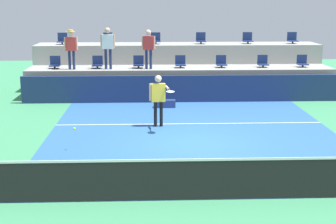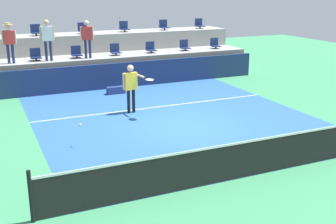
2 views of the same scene
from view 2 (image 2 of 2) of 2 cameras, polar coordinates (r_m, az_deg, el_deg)
name	(u,v)px [view 2 (image 2 of 2)]	position (r m, az deg, el deg)	size (l,w,h in m)	color
ground_plane	(185,126)	(13.71, 2.22, -1.89)	(40.00, 40.00, 0.00)	#388456
court_inner_paint	(172,118)	(14.56, 0.48, -0.74)	(9.00, 10.00, 0.01)	#285693
court_service_line	(156,107)	(15.79, -1.64, 0.65)	(9.00, 0.06, 0.00)	white
tennis_net	(260,155)	(10.33, 12.17, -5.65)	(10.48, 0.08, 1.07)	black
sponsor_backboard	(124,75)	(18.95, -5.85, 4.96)	(13.00, 0.16, 1.10)	navy
seating_tier_lower	(115,68)	(20.15, -7.04, 5.84)	(13.00, 1.80, 1.25)	gray
seating_tier_upper	(104,54)	(21.78, -8.51, 7.72)	(13.00, 1.80, 2.10)	gray
stadium_chair_lower_left	(36,55)	(19.22, -17.26, 7.24)	(0.44, 0.40, 0.52)	#2D2D33
stadium_chair_lower_mid_left	(76,53)	(19.50, -12.14, 7.74)	(0.44, 0.40, 0.52)	#2D2D33
stadium_chair_lower_center	(115,50)	(19.95, -7.06, 8.17)	(0.44, 0.40, 0.52)	#2D2D33
stadium_chair_lower_mid_right	(151,48)	(20.53, -2.32, 8.52)	(0.44, 0.40, 0.52)	#2D2D33
stadium_chair_lower_right	(185,46)	(21.26, 2.24, 8.80)	(0.44, 0.40, 0.52)	#2D2D33
stadium_chair_lower_far_right	(215,44)	(22.07, 6.31, 9.00)	(0.44, 0.40, 0.52)	#2D2D33
stadium_chair_upper_left	(36,31)	(20.93, -17.26, 10.30)	(0.44, 0.40, 0.52)	#2D2D33
stadium_chair_upper_mid_left	(83,29)	(21.31, -11.32, 10.82)	(0.44, 0.40, 0.52)	#2D2D33
stadium_chair_upper_mid_right	(124,27)	(21.87, -5.88, 11.19)	(0.44, 0.40, 0.52)	#2D2D33
stadium_chair_upper_right	(164,26)	(22.65, -0.56, 11.46)	(0.44, 0.40, 0.52)	#2D2D33
stadium_chair_upper_far_right	(199,24)	(23.56, 4.20, 11.61)	(0.44, 0.40, 0.52)	#2D2D33
tennis_player	(131,84)	(14.89, -4.92, 3.76)	(0.80, 1.18, 1.72)	black
spectator_with_hat	(9,39)	(18.64, -20.46, 9.13)	(0.57, 0.41, 1.66)	navy
spectator_in_white	(47,36)	(18.80, -15.83, 9.73)	(0.60, 0.24, 1.73)	navy
spectator_in_grey	(87,36)	(19.13, -10.75, 9.97)	(0.58, 0.26, 1.64)	navy
tennis_ball	(80,125)	(12.05, -11.66, -1.70)	(0.07, 0.07, 0.07)	#CCE033
equipment_bag	(116,90)	(17.88, -6.96, 2.91)	(0.76, 0.28, 0.30)	navy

